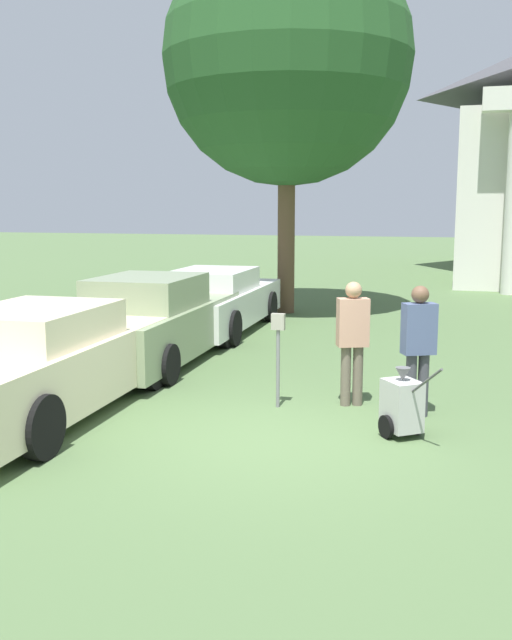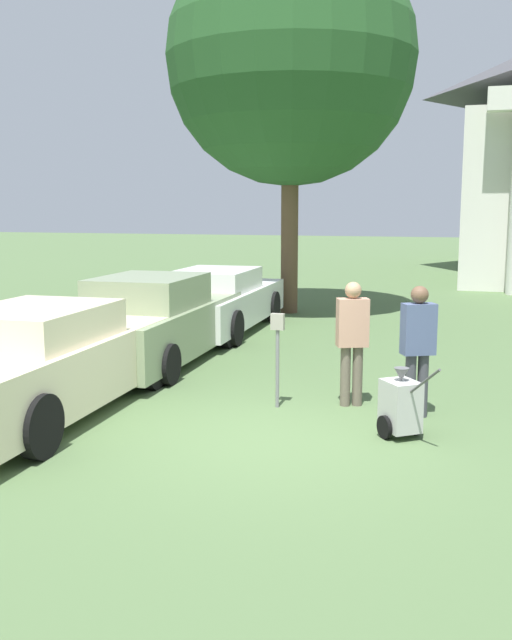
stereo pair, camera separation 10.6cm
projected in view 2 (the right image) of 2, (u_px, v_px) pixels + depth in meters
ground_plane at (265, 440)px, 8.39m from camera, size 120.00×120.00×0.00m
parked_car_cream at (44, 363)px, 9.35m from camera, size 2.05×5.08×1.46m
parked_car_sage at (153, 322)px, 12.54m from camera, size 2.06×4.96×1.54m
parked_car_white at (218, 301)px, 15.70m from camera, size 2.05×5.28×1.38m
parking_meter at (278, 342)px, 9.64m from camera, size 0.18×0.09×1.30m
person_worker at (352, 336)px, 9.72m from camera, size 0.47×0.36×1.72m
person_supervisor at (418, 343)px, 9.17m from camera, size 0.47×0.38×1.73m
equipment_cart at (401, 405)px, 8.46m from camera, size 0.75×0.90×1.00m
shade_tree at (291, 60)px, 17.60m from camera, size 6.20×6.20×9.43m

